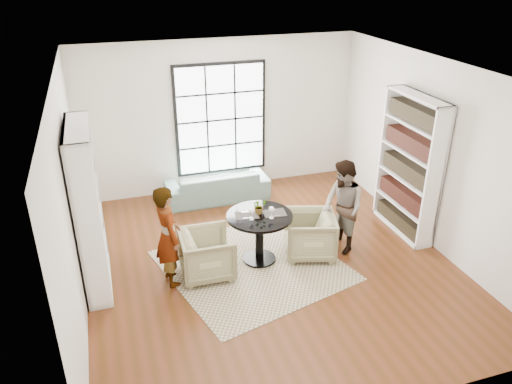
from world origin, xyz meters
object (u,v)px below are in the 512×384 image
object	(u,v)px
pedestal_table	(259,228)
armchair_left	(207,254)
person_left	(168,236)
wine_glass_left	(252,212)
person_right	(343,207)
flower_centerpiece	(259,206)
wine_glass_right	(272,210)
armchair_right	(310,235)
sofa	(217,185)

from	to	relation	value
pedestal_table	armchair_left	world-z (taller)	pedestal_table
person_left	wine_glass_left	bearing A→B (deg)	-96.21
person_right	flower_centerpiece	size ratio (longest dim) A/B	6.55
armchair_left	person_right	distance (m)	2.26
pedestal_table	wine_glass_right	size ratio (longest dim) A/B	5.27
pedestal_table	flower_centerpiece	bearing A→B (deg)	76.99
armchair_right	wine_glass_right	size ratio (longest dim) A/B	4.10
armchair_left	person_left	xyz separation A→B (m)	(-0.55, 0.00, 0.41)
armchair_right	flower_centerpiece	size ratio (longest dim) A/B	3.37
wine_glass_right	sofa	bearing A→B (deg)	95.90
wine_glass_right	flower_centerpiece	xyz separation A→B (m)	(-0.13, 0.21, -0.02)
pedestal_table	person_left	xyz separation A→B (m)	(-1.41, -0.14, 0.19)
flower_centerpiece	wine_glass_right	bearing A→B (deg)	-58.66
pedestal_table	armchair_left	xyz separation A→B (m)	(-0.86, -0.14, -0.23)
flower_centerpiece	person_right	bearing A→B (deg)	-6.09
sofa	armchair_left	world-z (taller)	armchair_left
armchair_right	flower_centerpiece	bearing A→B (deg)	-83.43
pedestal_table	flower_centerpiece	xyz separation A→B (m)	(0.01, 0.06, 0.34)
armchair_left	wine_glass_left	xyz separation A→B (m)	(0.71, 0.04, 0.58)
pedestal_table	wine_glass_right	bearing A→B (deg)	-45.99
flower_centerpiece	person_left	bearing A→B (deg)	-172.11
person_right	wine_glass_right	distance (m)	1.24
wine_glass_left	wine_glass_right	world-z (taller)	wine_glass_right
person_left	flower_centerpiece	distance (m)	1.45
wine_glass_right	flower_centerpiece	distance (m)	0.24
pedestal_table	armchair_left	bearing A→B (deg)	-171.05
wine_glass_left	flower_centerpiece	bearing A→B (deg)	42.66
person_right	sofa	bearing A→B (deg)	-152.62
sofa	person_left	size ratio (longest dim) A/B	1.29
pedestal_table	armchair_right	bearing A→B (deg)	-5.77
sofa	wine_glass_left	distance (m)	2.52
armchair_left	flower_centerpiece	bearing A→B (deg)	-75.55
sofa	person_right	size ratio (longest dim) A/B	1.30
sofa	flower_centerpiece	distance (m)	2.37
sofa	person_right	xyz separation A→B (m)	(1.48, -2.42, 0.48)
pedestal_table	person_right	world-z (taller)	person_right
person_left	wine_glass_right	size ratio (longest dim) A/B	8.00
armchair_right	flower_centerpiece	distance (m)	0.99
armchair_right	flower_centerpiece	world-z (taller)	flower_centerpiece
wine_glass_left	wine_glass_right	distance (m)	0.30
armchair_left	person_left	bearing A→B (deg)	91.74
armchair_left	person_left	world-z (taller)	person_left
wine_glass_left	armchair_right	bearing A→B (deg)	0.72
pedestal_table	flower_centerpiece	size ratio (longest dim) A/B	4.34
armchair_left	armchair_right	distance (m)	1.67
sofa	wine_glass_right	xyz separation A→B (m)	(0.26, -2.49, 0.66)
person_right	wine_glass_left	xyz separation A→B (m)	(-1.52, -0.01, 0.17)
pedestal_table	person_right	bearing A→B (deg)	-3.45
person_right	wine_glass_left	distance (m)	1.53
armchair_left	flower_centerpiece	size ratio (longest dim) A/B	3.35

